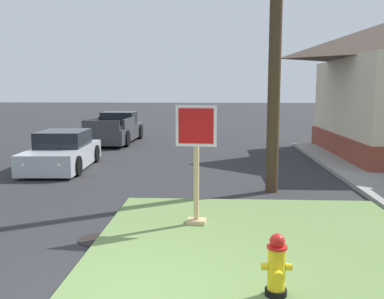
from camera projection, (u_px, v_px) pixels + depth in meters
grass_corner_patch at (262, 244)px, 7.14m from camera, size 5.63×5.63×0.08m
fire_hydrant at (277, 267)px, 5.25m from camera, size 0.38×0.34×0.80m
stop_sign at (196, 166)px, 7.97m from camera, size 0.76×0.32×2.26m
manhole_cover at (99, 240)px, 7.47m from camera, size 0.70×0.70×0.02m
parked_sedan_silver at (63, 152)px, 14.23m from camera, size 1.99×4.18×1.25m
pickup_truck_charcoal at (116, 130)px, 21.25m from camera, size 2.07×5.39×1.48m
utility_pole at (276, 14)px, 10.39m from camera, size 1.45×0.31×8.61m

